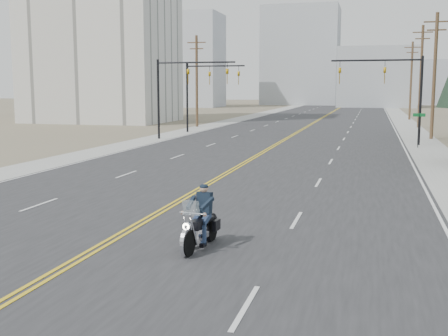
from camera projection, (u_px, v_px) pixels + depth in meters
name	position (u px, v px, depth m)	size (l,w,h in m)	color
ground_plane	(111.00, 241.00, 16.69)	(400.00, 400.00, 0.00)	#776D56
road	(321.00, 118.00, 83.68)	(20.00, 200.00, 0.01)	#303033
sidewalk_left	(246.00, 117.00, 86.59)	(3.00, 200.00, 0.01)	#A5A5A0
sidewalk_right	(402.00, 120.00, 80.77)	(3.00, 200.00, 0.01)	#A5A5A0
traffic_mast_left	(180.00, 83.00, 48.89)	(7.10, 0.26, 7.00)	black
traffic_mast_right	(394.00, 83.00, 44.34)	(7.10, 0.26, 7.00)	black
traffic_mast_far	(203.00, 84.00, 56.64)	(6.10, 0.26, 7.00)	black
street_sign	(419.00, 124.00, 42.41)	(0.90, 0.06, 2.62)	black
utility_pole_c	(434.00, 74.00, 49.08)	(2.20, 0.30, 11.00)	brown
utility_pole_d	(421.00, 75.00, 63.40)	(2.20, 0.30, 11.50)	brown
utility_pole_e	(411.00, 79.00, 79.70)	(2.20, 0.30, 11.00)	brown
utility_pole_left	(197.00, 80.00, 65.02)	(2.20, 0.30, 10.50)	brown
apartment_block	(101.00, 8.00, 74.30)	(18.00, 14.00, 30.00)	silver
haze_bldg_a	(192.00, 61.00, 134.06)	(14.00, 12.00, 22.00)	#B7BCC6
haze_bldg_b	(377.00, 77.00, 133.30)	(18.00, 14.00, 14.00)	#ADB2B7
haze_bldg_d	(301.00, 56.00, 151.87)	(20.00, 15.00, 26.00)	#ADB2B7
haze_bldg_e	(441.00, 83.00, 153.05)	(14.00, 14.00, 12.00)	#B7BCC6
haze_bldg_f	(156.00, 75.00, 152.63)	(12.00, 12.00, 16.00)	#ADB2B7
motorcyclist	(200.00, 217.00, 15.79)	(0.99, 2.32, 1.81)	black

